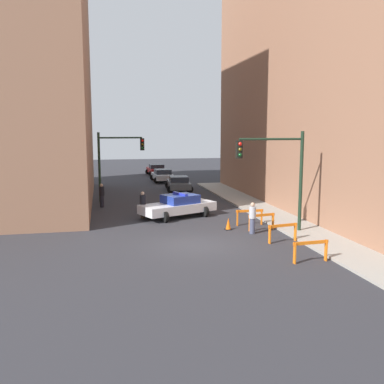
# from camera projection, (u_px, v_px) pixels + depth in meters

# --- Properties ---
(ground_plane) EXTENTS (120.00, 120.00, 0.00)m
(ground_plane) POSITION_uv_depth(u_px,v_px,m) (196.00, 245.00, 20.15)
(ground_plane) COLOR #2D2D33
(sidewalk_right) EXTENTS (2.40, 44.00, 0.12)m
(sidewalk_right) POSITION_uv_depth(u_px,v_px,m) (317.00, 237.00, 21.43)
(sidewalk_right) COLOR #9E998E
(sidewalk_right) RESTS_ON ground_plane
(building_right) EXTENTS (12.00, 28.00, 18.12)m
(building_right) POSITION_uv_depth(u_px,v_px,m) (361.00, 76.00, 29.35)
(building_right) COLOR #93664C
(building_right) RESTS_ON ground_plane
(traffic_light_near) EXTENTS (3.64, 0.35, 5.20)m
(traffic_light_near) POSITION_uv_depth(u_px,v_px,m) (280.00, 166.00, 21.91)
(traffic_light_near) COLOR black
(traffic_light_near) RESTS_ON sidewalk_right
(traffic_light_far) EXTENTS (3.44, 0.35, 5.20)m
(traffic_light_far) POSITION_uv_depth(u_px,v_px,m) (114.00, 157.00, 31.75)
(traffic_light_far) COLOR black
(traffic_light_far) RESTS_ON ground_plane
(police_car) EXTENTS (5.05, 3.54, 1.52)m
(police_car) POSITION_uv_depth(u_px,v_px,m) (178.00, 206.00, 26.49)
(police_car) COLOR white
(police_car) RESTS_ON ground_plane
(parked_car_near) EXTENTS (2.52, 4.44, 1.31)m
(parked_car_near) POSITION_uv_depth(u_px,v_px,m) (179.00, 183.00, 37.93)
(parked_car_near) COLOR #474C51
(parked_car_near) RESTS_ON ground_plane
(parked_car_mid) EXTENTS (2.34, 4.34, 1.31)m
(parked_car_mid) POSITION_uv_depth(u_px,v_px,m) (162.00, 175.00, 44.64)
(parked_car_mid) COLOR silver
(parked_car_mid) RESTS_ON ground_plane
(parked_car_far) EXTENTS (2.38, 4.36, 1.31)m
(parked_car_far) POSITION_uv_depth(u_px,v_px,m) (156.00, 170.00, 50.96)
(parked_car_far) COLOR maroon
(parked_car_far) RESTS_ON ground_plane
(pedestrian_crossing) EXTENTS (0.41, 0.41, 1.66)m
(pedestrian_crossing) POSITION_uv_depth(u_px,v_px,m) (143.00, 205.00, 26.10)
(pedestrian_crossing) COLOR #382D23
(pedestrian_crossing) RESTS_ON ground_plane
(pedestrian_corner) EXTENTS (0.42, 0.42, 1.66)m
(pedestrian_corner) POSITION_uv_depth(u_px,v_px,m) (102.00, 195.00, 29.89)
(pedestrian_corner) COLOR black
(pedestrian_corner) RESTS_ON ground_plane
(pedestrian_sidewalk) EXTENTS (0.36, 0.36, 1.66)m
(pedestrian_sidewalk) POSITION_uv_depth(u_px,v_px,m) (252.00, 217.00, 22.25)
(pedestrian_sidewalk) COLOR #474C66
(pedestrian_sidewalk) RESTS_ON ground_plane
(barrier_front) EXTENTS (1.60, 0.25, 0.90)m
(barrier_front) POSITION_uv_depth(u_px,v_px,m) (311.00, 248.00, 17.45)
(barrier_front) COLOR orange
(barrier_front) RESTS_ON ground_plane
(barrier_mid) EXTENTS (1.59, 0.39, 0.90)m
(barrier_mid) POSITION_uv_depth(u_px,v_px,m) (283.00, 230.00, 20.57)
(barrier_mid) COLOR orange
(barrier_mid) RESTS_ON ground_plane
(barrier_back) EXTENTS (1.58, 0.41, 0.90)m
(barrier_back) POSITION_uv_depth(u_px,v_px,m) (262.00, 219.00, 23.04)
(barrier_back) COLOR orange
(barrier_back) RESTS_ON ground_plane
(barrier_corner) EXTENTS (1.60, 0.19, 0.90)m
(barrier_corner) POSITION_uv_depth(u_px,v_px,m) (250.00, 215.00, 24.26)
(barrier_corner) COLOR orange
(barrier_corner) RESTS_ON ground_plane
(traffic_cone) EXTENTS (0.36, 0.36, 0.66)m
(traffic_cone) POSITION_uv_depth(u_px,v_px,m) (228.00, 224.00, 23.21)
(traffic_cone) COLOR black
(traffic_cone) RESTS_ON ground_plane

